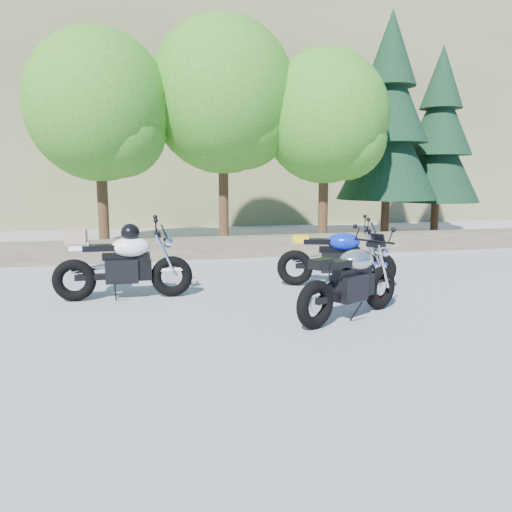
# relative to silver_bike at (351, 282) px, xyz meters

# --- Properties ---
(ground) EXTENTS (90.00, 90.00, 0.00)m
(ground) POSITION_rel_silver_bike_xyz_m (-1.30, 0.19, -0.52)
(ground) COLOR gray
(ground) RESTS_ON ground
(stone_wall) EXTENTS (22.00, 0.55, 0.50)m
(stone_wall) POSITION_rel_silver_bike_xyz_m (-1.30, 5.69, -0.27)
(stone_wall) COLOR brown
(stone_wall) RESTS_ON ground
(hillside) EXTENTS (80.00, 30.00, 15.00)m
(hillside) POSITION_rel_silver_bike_xyz_m (1.70, 28.19, 6.98)
(hillside) COLOR #64643E
(hillside) RESTS_ON ground
(tree_decid_left) EXTENTS (3.67, 3.67, 5.62)m
(tree_decid_left) POSITION_rel_silver_bike_xyz_m (-3.69, 7.33, 3.11)
(tree_decid_left) COLOR #382314
(tree_decid_left) RESTS_ON ground
(tree_decid_mid) EXTENTS (4.08, 4.08, 6.24)m
(tree_decid_mid) POSITION_rel_silver_bike_xyz_m (-0.39, 7.73, 3.52)
(tree_decid_mid) COLOR #382314
(tree_decid_mid) RESTS_ON ground
(tree_decid_right) EXTENTS (3.54, 3.54, 5.41)m
(tree_decid_right) POSITION_rel_silver_bike_xyz_m (2.41, 7.13, 2.97)
(tree_decid_right) COLOR #382314
(tree_decid_right) RESTS_ON ground
(conifer_near) EXTENTS (3.17, 3.17, 7.06)m
(conifer_near) POSITION_rel_silver_bike_xyz_m (4.90, 8.39, 3.16)
(conifer_near) COLOR #382314
(conifer_near) RESTS_ON ground
(conifer_far) EXTENTS (2.82, 2.82, 6.27)m
(conifer_far) POSITION_rel_silver_bike_xyz_m (7.10, 8.99, 2.75)
(conifer_far) COLOR #382314
(conifer_far) RESTS_ON ground
(silver_bike) EXTENTS (1.96, 1.17, 1.08)m
(silver_bike) POSITION_rel_silver_bike_xyz_m (0.00, 0.00, 0.00)
(silver_bike) COLOR black
(silver_bike) RESTS_ON ground
(white_bike) EXTENTS (2.24, 0.71, 1.24)m
(white_bike) POSITION_rel_silver_bike_xyz_m (-3.17, 1.90, 0.09)
(white_bike) COLOR black
(white_bike) RESTS_ON ground
(blue_bike) EXTENTS (2.08, 0.97, 1.08)m
(blue_bike) POSITION_rel_silver_bike_xyz_m (0.59, 1.95, 0.00)
(blue_bike) COLOR black
(blue_bike) RESTS_ON ground
(backpack) EXTENTS (0.28, 0.26, 0.33)m
(backpack) POSITION_rel_silver_bike_xyz_m (0.88, 0.88, -0.36)
(backpack) COLOR black
(backpack) RESTS_ON ground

